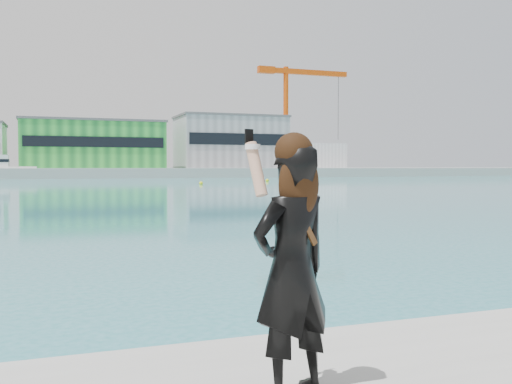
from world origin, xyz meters
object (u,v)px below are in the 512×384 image
dock_crane (290,113)px  woman (292,262)px  buoy_extra (201,184)px  buoy_near (267,182)px

dock_crane → woman: (-52.65, -122.36, -13.36)m
buoy_extra → woman: bearing=-103.8°
buoy_near → woman: bearing=-110.9°
buoy_near → buoy_extra: size_ratio=1.00×
buoy_extra → woman: 70.88m
buoy_near → dock_crane: bearing=62.5°
woman → buoy_near: bearing=-127.6°
dock_crane → buoy_near: 50.59m
dock_crane → buoy_near: dock_crane is taller
buoy_extra → woman: size_ratio=0.28×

